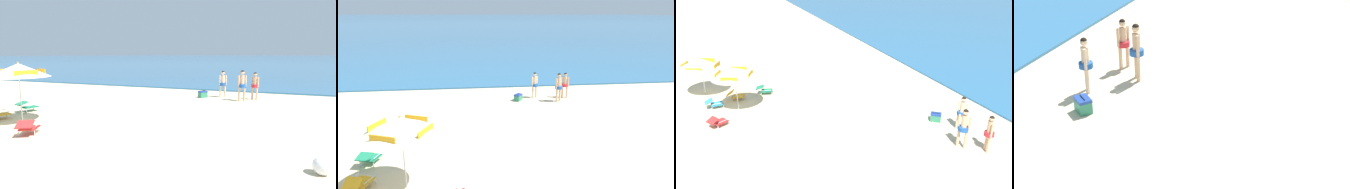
# 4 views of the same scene
# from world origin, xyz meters

# --- Properties ---
(ocean_water) EXTENTS (800.00, 800.00, 0.10)m
(ocean_water) POSITION_xyz_m (0.00, 413.09, 0.05)
(ocean_water) COLOR #2D668E
(ocean_water) RESTS_ON ground
(beach_umbrella_striped_main) EXTENTS (2.78, 2.78, 2.32)m
(beach_umbrella_striped_main) POSITION_xyz_m (-4.03, 1.31, 2.01)
(beach_umbrella_striped_main) COLOR silver
(beach_umbrella_striped_main) RESTS_ON ground
(lounge_chair_under_umbrella) EXTENTS (0.78, 1.01, 0.53)m
(lounge_chair_under_umbrella) POSITION_xyz_m (-5.40, 1.31, 0.27)
(lounge_chair_under_umbrella) COLOR gold
(lounge_chair_under_umbrella) RESTS_ON ground
(lounge_chair_spare_folded) EXTENTS (0.74, 0.97, 0.50)m
(lounge_chair_spare_folded) POSITION_xyz_m (-5.60, 2.90, 0.28)
(lounge_chair_spare_folded) COLOR #1E7F56
(lounge_chair_spare_folded) RESTS_ON ground
(person_standing_near_shore) EXTENTS (0.42, 0.39, 1.61)m
(person_standing_near_shore) POSITION_xyz_m (1.89, 10.38, 0.93)
(person_standing_near_shore) COLOR beige
(person_standing_near_shore) RESTS_ON ground
(person_standing_beside) EXTENTS (0.44, 0.39, 1.58)m
(person_standing_beside) POSITION_xyz_m (3.76, 10.17, 0.92)
(person_standing_beside) COLOR #D8A87F
(person_standing_beside) RESTS_ON ground
(person_wading_in) EXTENTS (0.44, 0.42, 1.72)m
(person_wading_in) POSITION_xyz_m (3.13, 9.41, 1.00)
(person_wading_in) COLOR #D8A87F
(person_wading_in) RESTS_ON ground
(cooler_box) EXTENTS (0.58, 0.61, 0.43)m
(cooler_box) POSITION_xyz_m (0.79, 9.87, 0.20)
(cooler_box) COLOR #2D7F5B
(cooler_box) RESTS_ON ground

